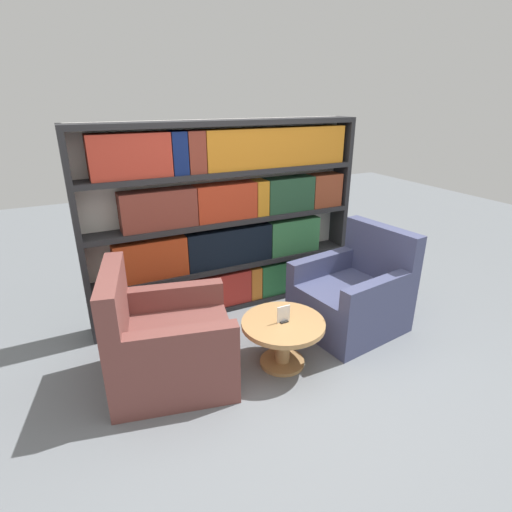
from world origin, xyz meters
The scene contains 6 objects.
ground_plane centered at (0.00, 0.00, 0.00)m, with size 14.00×14.00×0.00m, color slate.
bookshelf centered at (0.03, 1.36, 0.95)m, with size 2.81×0.30×1.91m.
armchair_left centered at (-0.91, 0.43, 0.32)m, with size 1.07×1.00×0.97m.
armchair_right centered at (0.91, 0.43, 0.32)m, with size 1.02×0.94×0.97m.
coffee_table centered at (0.00, 0.20, 0.29)m, with size 0.69×0.69×0.41m.
table_sign centered at (0.00, 0.20, 0.47)m, with size 0.11×0.06×0.14m.
Camera 1 is at (-1.45, -2.22, 2.11)m, focal length 28.00 mm.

